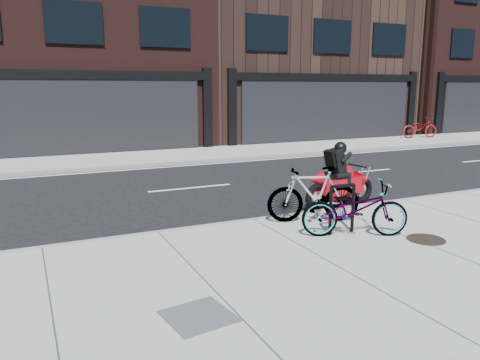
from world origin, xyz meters
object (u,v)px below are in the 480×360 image
bicycle_front (355,209)px  utility_grate (199,316)px  bicycle_far (420,128)px  bicycle_rear (314,194)px  bike_rack (342,204)px  motorcycle (343,180)px  manhole_cover (426,239)px

bicycle_front → utility_grate: (-3.60, -1.67, -0.49)m
bicycle_far → utility_grate: bearing=138.2°
bicycle_far → bicycle_rear: bearing=138.0°
bike_rack → bicycle_front: size_ratio=0.48×
bike_rack → bicycle_rear: bearing=93.0°
bicycle_front → motorcycle: (1.46, 2.25, -0.00)m
bike_rack → manhole_cover: 1.57m
motorcycle → utility_grate: size_ratio=2.78×
bicycle_front → utility_grate: size_ratio=2.55×
utility_grate → motorcycle: bearing=37.8°
bike_rack → utility_grate: size_ratio=1.23×
bike_rack → bicycle_rear: size_ratio=0.50×
bicycle_front → bicycle_far: (13.81, 11.94, 0.03)m
bike_rack → utility_grate: bike_rack is taller
utility_grate → bicycle_far: bearing=38.0°
bike_rack → utility_grate: (-3.49, -1.91, -0.54)m
bicycle_front → utility_grate: 4.00m
manhole_cover → motorcycle: bearing=81.5°
manhole_cover → bike_rack: bearing=139.4°
bicycle_front → motorcycle: 2.68m
bike_rack → bicycle_rear: bicycle_rear is taller
motorcycle → manhole_cover: (-0.44, -2.97, -0.49)m
bike_rack → utility_grate: bearing=-151.3°
bicycle_front → bicycle_rear: size_ratio=1.03×
bike_rack → motorcycle: 2.55m
utility_grate → bike_rack: bearing=28.7°
bike_rack → motorcycle: bearing=52.1°
bicycle_far → utility_grate: 22.10m
bicycle_front → bicycle_rear: bearing=31.4°
manhole_cover → bicycle_far: bearing=44.7°
bike_rack → manhole_cover: (1.12, -0.96, -0.54)m
bicycle_front → bike_rack: bearing=47.1°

